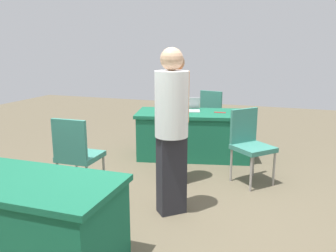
% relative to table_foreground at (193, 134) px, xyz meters
% --- Properties ---
extents(ground_plane, '(14.40, 14.40, 0.00)m').
position_rel_table_foreground_xyz_m(ground_plane, '(-0.31, 1.94, -0.36)').
color(ground_plane, brown).
extents(table_foreground, '(1.92, 1.21, 0.73)m').
position_rel_table_foreground_xyz_m(table_foreground, '(0.00, 0.00, 0.00)').
color(table_foreground, '#196647').
rests_on(table_foreground, ground).
extents(table_mid_left, '(1.60, 0.78, 0.73)m').
position_rel_table_foreground_xyz_m(table_mid_left, '(0.55, 3.18, 0.00)').
color(table_mid_left, '#196647').
rests_on(table_mid_left, ground).
extents(chair_near_front, '(0.62, 0.62, 0.95)m').
position_rel_table_foreground_xyz_m(chair_near_front, '(-0.96, 0.80, 0.18)').
color(chair_near_front, '#9E9993').
rests_on(chair_near_front, ground).
extents(chair_tucked_left, '(0.52, 0.52, 0.95)m').
position_rel_table_foreground_xyz_m(chair_tucked_left, '(-0.09, -1.10, 0.17)').
color(chair_tucked_left, '#9E9993').
rests_on(chair_tucked_left, ground).
extents(chair_tucked_right, '(0.45, 0.45, 0.97)m').
position_rel_table_foreground_xyz_m(chair_tucked_right, '(0.84, 1.97, 0.19)').
color(chair_tucked_right, '#9E9993').
rests_on(chair_tucked_right, ground).
extents(person_presenter, '(0.37, 0.37, 1.66)m').
position_rel_table_foreground_xyz_m(person_presenter, '(-0.06, 1.12, 0.56)').
color(person_presenter, '#26262D').
rests_on(person_presenter, ground).
extents(person_organiser, '(0.48, 0.48, 1.73)m').
position_rel_table_foreground_xyz_m(person_organiser, '(-0.29, 1.95, 0.60)').
color(person_organiser, '#26262D').
rests_on(person_organiser, ground).
extents(laptop_silver, '(0.38, 0.36, 0.21)m').
position_rel_table_foreground_xyz_m(laptop_silver, '(0.09, -0.09, 0.40)').
color(laptop_silver, silver).
rests_on(laptop_silver, table_foreground).
extents(yarn_ball, '(0.14, 0.14, 0.14)m').
position_rel_table_foreground_xyz_m(yarn_ball, '(0.46, 0.26, 0.43)').
color(yarn_ball, '#B2382D').
rests_on(yarn_ball, table_foreground).
extents(scissors_red, '(0.18, 0.05, 0.01)m').
position_rel_table_foreground_xyz_m(scissors_red, '(-0.40, -0.09, 0.36)').
color(scissors_red, red).
rests_on(scissors_red, table_foreground).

